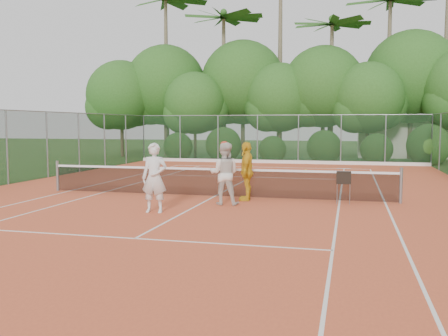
# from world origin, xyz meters

# --- Properties ---
(ground) EXTENTS (120.00, 120.00, 0.00)m
(ground) POSITION_xyz_m (0.00, 0.00, 0.00)
(ground) COLOR #2A4D1B
(ground) RESTS_ON ground
(clay_court) EXTENTS (18.00, 36.00, 0.02)m
(clay_court) POSITION_xyz_m (0.00, 0.00, 0.01)
(clay_court) COLOR #D35730
(clay_court) RESTS_ON ground
(club_building) EXTENTS (8.00, 5.00, 3.00)m
(club_building) POSITION_xyz_m (9.00, 24.00, 1.50)
(club_building) COLOR beige
(club_building) RESTS_ON ground
(tennis_net) EXTENTS (11.97, 0.10, 1.10)m
(tennis_net) POSITION_xyz_m (0.00, 0.00, 0.53)
(tennis_net) COLOR gray
(tennis_net) RESTS_ON clay_court
(player_white) EXTENTS (0.74, 0.52, 1.92)m
(player_white) POSITION_xyz_m (-0.79, -3.33, 0.98)
(player_white) COLOR silver
(player_white) RESTS_ON clay_court
(player_center_grp) EXTENTS (0.97, 0.78, 1.92)m
(player_center_grp) POSITION_xyz_m (0.73, -1.54, 0.97)
(player_center_grp) COLOR silver
(player_center_grp) RESTS_ON clay_court
(player_yellow) EXTENTS (0.54, 1.13, 1.87)m
(player_yellow) POSITION_xyz_m (1.22, -0.56, 0.96)
(player_yellow) COLOR gold
(player_yellow) RESTS_ON clay_court
(ball_hopper) EXTENTS (0.42, 0.42, 0.97)m
(ball_hopper) POSITION_xyz_m (4.23, -0.40, 0.79)
(ball_hopper) COLOR gray
(ball_hopper) RESTS_ON clay_court
(stray_ball_a) EXTENTS (0.07, 0.07, 0.07)m
(stray_ball_a) POSITION_xyz_m (-3.12, 9.67, 0.05)
(stray_ball_a) COLOR #C9ED37
(stray_ball_a) RESTS_ON clay_court
(stray_ball_b) EXTENTS (0.07, 0.07, 0.07)m
(stray_ball_b) POSITION_xyz_m (-1.05, 12.13, 0.05)
(stray_ball_b) COLOR #AAC82E
(stray_ball_b) RESTS_ON clay_court
(stray_ball_c) EXTENTS (0.07, 0.07, 0.07)m
(stray_ball_c) POSITION_xyz_m (2.15, 10.51, 0.05)
(stray_ball_c) COLOR yellow
(stray_ball_c) RESTS_ON clay_court
(court_markings) EXTENTS (11.03, 23.83, 0.01)m
(court_markings) POSITION_xyz_m (0.00, 0.00, 0.02)
(court_markings) COLOR white
(court_markings) RESTS_ON clay_court
(fence_back) EXTENTS (18.07, 0.07, 3.00)m
(fence_back) POSITION_xyz_m (0.00, 15.00, 1.52)
(fence_back) COLOR #19381E
(fence_back) RESTS_ON clay_court
(tropical_treeline) EXTENTS (32.10, 8.49, 15.03)m
(tropical_treeline) POSITION_xyz_m (1.43, 20.22, 5.11)
(tropical_treeline) COLOR brown
(tropical_treeline) RESTS_ON ground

